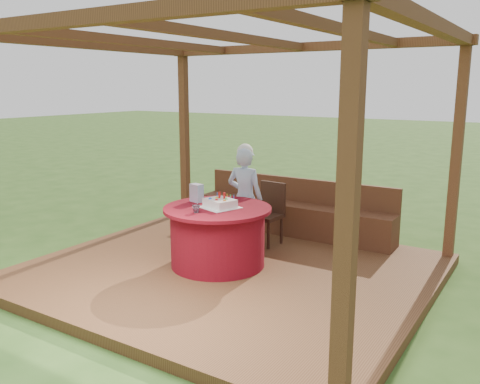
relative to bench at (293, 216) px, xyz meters
The scene contains 10 objects.
ground 1.76m from the bench, 90.00° to the right, with size 60.00×60.00×0.00m, color #2D4F1A.
deck 1.75m from the bench, 90.00° to the right, with size 4.50×4.00×0.12m, color brown.
pergola 2.65m from the bench, 90.00° to the right, with size 4.50×4.00×2.72m.
bench is the anchor object (origin of this frame).
table 1.72m from the bench, 95.44° to the right, with size 1.29×1.29×0.72m.
chair 0.64m from the bench, 97.39° to the right, with size 0.43×0.43×0.84m.
elderly_woman 1.08m from the bench, 104.76° to the right, with size 0.53×0.38×1.40m.
birthday_cake 1.79m from the bench, 94.23° to the right, with size 0.49×0.49×0.18m.
gift_bag 1.80m from the bench, 108.52° to the right, with size 0.16×0.10×0.22m, color pink.
drinking_glass 2.13m from the bench, 96.05° to the right, with size 0.09×0.09×0.09m, color white.
Camera 1 is at (3.19, -4.80, 2.25)m, focal length 38.00 mm.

